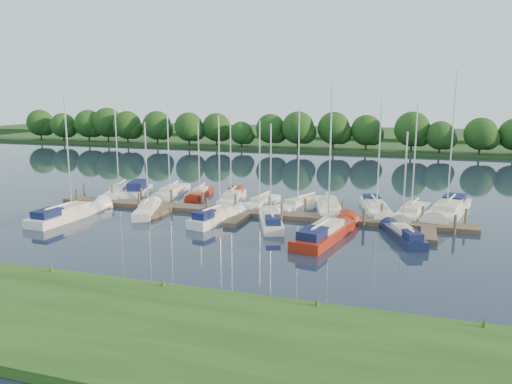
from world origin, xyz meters
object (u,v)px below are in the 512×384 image
(motorboat, at_px, (137,192))
(sailboat_n_5, at_px, (261,204))
(dock, at_px, (246,214))
(sailboat_n_0, at_px, (120,193))
(sailboat_s_2, at_px, (217,218))

(motorboat, bearing_deg, sailboat_n_5, 160.44)
(dock, bearing_deg, sailboat_n_0, 163.26)
(dock, xyz_separation_m, sailboat_n_0, (-16.62, 5.00, 0.08))
(sailboat_s_2, bearing_deg, motorboat, 159.79)
(sailboat_n_5, bearing_deg, sailboat_n_0, 5.67)
(sailboat_n_0, distance_m, sailboat_s_2, 16.81)
(sailboat_n_5, xyz_separation_m, sailboat_s_2, (-1.77, -7.23, 0.08))
(sailboat_n_0, relative_size, sailboat_n_5, 1.21)
(dock, height_order, sailboat_n_0, sailboat_n_0)
(sailboat_n_0, bearing_deg, dock, 144.79)
(sailboat_n_0, xyz_separation_m, sailboat_s_2, (14.90, -7.78, 0.07))
(motorboat, bearing_deg, dock, 143.77)
(sailboat_n_0, height_order, motorboat, sailboat_n_0)
(dock, relative_size, sailboat_n_5, 4.49)
(dock, distance_m, sailboat_n_5, 4.45)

